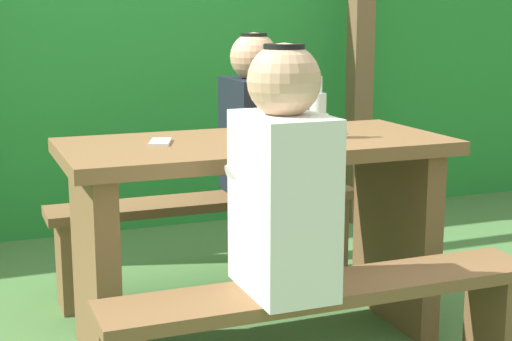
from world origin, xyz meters
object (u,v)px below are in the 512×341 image
Objects in this scene: picnic_table at (256,207)px; person_black_coat at (254,121)px; bench_far at (207,224)px; drinking_glass at (319,124)px; bottle_left at (318,113)px; bench_near at (327,320)px; cell_phone at (160,142)px; person_white_shirt at (283,179)px.

picnic_table is 0.67m from person_black_coat.
bench_far is 18.14× the size of drinking_glass.
bottle_left reaches higher than bench_far.
bench_near is at bearing -100.65° from person_black_coat.
cell_phone is (-0.34, 0.64, 0.47)m from bench_near.
bench_near is at bearing -113.14° from drinking_glass.
bottle_left is 1.62× the size of cell_phone.
drinking_glass is at bearing 66.86° from bench_near.
picnic_table is at bearing 12.13° from cell_phone.
bottle_left is (0.00, -0.64, 0.11)m from person_black_coat.
person_black_coat reaches higher than bottle_left.
bench_far is 6.18× the size of bottle_left.
person_black_coat is (0.22, 0.59, 0.23)m from picnic_table.
bottle_left reaches higher than picnic_table.
picnic_table is 0.41m from bottle_left.
cell_phone reaches higher than picnic_table.
picnic_table is at bearing -171.86° from drinking_glass.
cell_phone is at bearing 118.11° from bench_near.
cell_phone is (-0.57, 0.09, -0.09)m from bottle_left.
cell_phone is at bearing 106.89° from person_white_shirt.
cell_phone is at bearing 170.65° from bottle_left.
bench_near is at bearing -112.31° from bottle_left.
person_white_shirt reaches higher than picnic_table.
person_white_shirt is at bearing -52.90° from cell_phone.
bench_far is at bearing 90.00° from picnic_table.
cell_phone is (-0.34, -0.55, 0.47)m from bench_far.
bottle_left is at bearing -11.26° from picnic_table.
picnic_table is 0.65m from person_white_shirt.
person_white_shirt is 0.67m from bottle_left.
person_black_coat is at bearing -0.85° from bench_far.
bench_near is at bearing -90.00° from picnic_table.
person_black_coat is at bearing 69.34° from picnic_table.
picnic_table is 0.40m from drinking_glass.
picnic_table is 1.00× the size of bench_near.
person_white_shirt reaches higher than bottle_left.
person_white_shirt reaches higher than bench_far.
bench_near is 0.47m from person_white_shirt.
drinking_glass is at bearing -64.04° from bench_far.
person_black_coat is at bearing 63.96° from cell_phone.
person_black_coat reaches higher than cell_phone.
person_white_shirt reaches higher than drinking_glass.
person_white_shirt is (-0.15, -0.59, 0.23)m from picnic_table.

